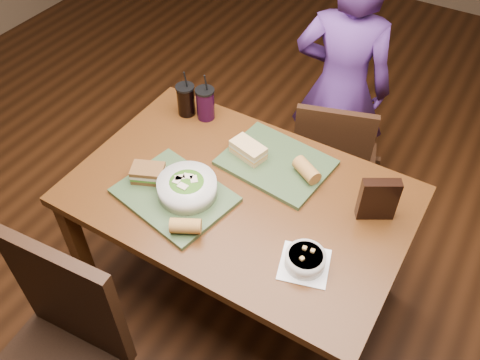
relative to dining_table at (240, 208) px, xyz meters
The scene contains 16 objects.
ground 0.66m from the dining_table, ahead, with size 6.00×6.00×0.00m, color #381C0B.
dining_table is the anchor object (origin of this frame).
chair_near 0.83m from the dining_table, 107.55° to the right, with size 0.46×0.46×0.99m.
chair_far 0.70m from the dining_table, 76.20° to the left, with size 0.45×0.46×0.83m.
diner 0.93m from the dining_table, 87.72° to the left, with size 0.50×0.33×1.36m, color #502A73.
tray_near 0.27m from the dining_table, 143.79° to the right, with size 0.42×0.32×0.02m, color #314626.
tray_far 0.24m from the dining_table, 77.78° to the left, with size 0.42×0.32×0.02m, color #314626.
salad_bowl 0.25m from the dining_table, 142.75° to the right, with size 0.23×0.23×0.08m.
soup_bowl 0.42m from the dining_table, 25.83° to the right, with size 0.21×0.21×0.07m.
sandwich_near 0.39m from the dining_table, 158.35° to the right, with size 0.15×0.13×0.06m.
sandwich_far 0.24m from the dining_table, 111.14° to the left, with size 0.16×0.11×0.06m.
baguette_near 0.31m from the dining_table, 102.54° to the right, with size 0.06×0.06×0.11m, color #AD7533.
baguette_far 0.31m from the dining_table, 47.07° to the left, with size 0.06×0.06×0.12m, color #AD7533.
cup_cola 0.58m from the dining_table, 147.04° to the left, with size 0.08×0.08×0.23m.
cup_berry 0.52m from the dining_table, 139.20° to the left, with size 0.09×0.09×0.23m.
chip_bag 0.54m from the dining_table, 17.82° to the left, with size 0.14×0.04×0.18m, color black.
Camera 1 is at (0.69, -1.15, 2.21)m, focal length 38.00 mm.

